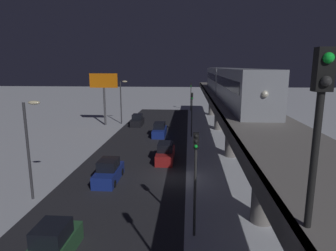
{
  "coord_description": "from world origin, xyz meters",
  "views": [
    {
      "loc": [
        -1.43,
        25.01,
        10.07
      ],
      "look_at": [
        1.7,
        -18.16,
        1.2
      ],
      "focal_mm": 30.92,
      "sensor_mm": 36.0,
      "label": 1
    }
  ],
  "objects_px": {
    "sedan_blue": "(109,172)",
    "commercial_billboard": "(104,86)",
    "sedan_blue_2": "(160,130)",
    "sedan_black": "(137,121)",
    "traffic_light_mid": "(192,108)",
    "rail_signal": "(320,109)",
    "subway_train": "(228,81)",
    "sedan_green": "(53,245)",
    "traffic_light_near": "(195,170)",
    "traffic_light_far": "(191,93)",
    "sedan_red": "(165,153)"
  },
  "relations": [
    {
      "from": "sedan_blue",
      "to": "commercial_billboard",
      "type": "bearing_deg",
      "value": -73.19
    },
    {
      "from": "sedan_blue_2",
      "to": "sedan_black",
      "type": "height_order",
      "value": "same"
    },
    {
      "from": "traffic_light_mid",
      "to": "rail_signal",
      "type": "bearing_deg",
      "value": 93.8
    },
    {
      "from": "subway_train",
      "to": "sedan_green",
      "type": "distance_m",
      "value": 27.93
    },
    {
      "from": "traffic_light_near",
      "to": "traffic_light_far",
      "type": "relative_size",
      "value": 1.0
    },
    {
      "from": "subway_train",
      "to": "sedan_red",
      "type": "bearing_deg",
      "value": 44.62
    },
    {
      "from": "rail_signal",
      "to": "sedan_red",
      "type": "distance_m",
      "value": 25.82
    },
    {
      "from": "sedan_blue",
      "to": "traffic_light_mid",
      "type": "height_order",
      "value": "traffic_light_mid"
    },
    {
      "from": "sedan_blue",
      "to": "traffic_light_far",
      "type": "bearing_deg",
      "value": -100.02
    },
    {
      "from": "sedan_blue",
      "to": "rail_signal",
      "type": "bearing_deg",
      "value": 118.92
    },
    {
      "from": "sedan_blue_2",
      "to": "subway_train",
      "type": "bearing_deg",
      "value": -24.42
    },
    {
      "from": "sedan_red",
      "to": "traffic_light_far",
      "type": "bearing_deg",
      "value": 85.44
    },
    {
      "from": "sedan_red",
      "to": "traffic_light_far",
      "type": "relative_size",
      "value": 0.75
    },
    {
      "from": "subway_train",
      "to": "rail_signal",
      "type": "relative_size",
      "value": 9.22
    },
    {
      "from": "traffic_light_mid",
      "to": "commercial_billboard",
      "type": "bearing_deg",
      "value": -26.67
    },
    {
      "from": "sedan_blue",
      "to": "sedan_blue_2",
      "type": "bearing_deg",
      "value": -99.11
    },
    {
      "from": "commercial_billboard",
      "to": "traffic_light_far",
      "type": "bearing_deg",
      "value": -130.11
    },
    {
      "from": "commercial_billboard",
      "to": "sedan_blue",
      "type": "bearing_deg",
      "value": 106.81
    },
    {
      "from": "commercial_billboard",
      "to": "rail_signal",
      "type": "bearing_deg",
      "value": 112.15
    },
    {
      "from": "subway_train",
      "to": "sedan_blue_2",
      "type": "distance_m",
      "value": 12.48
    },
    {
      "from": "sedan_red",
      "to": "sedan_blue_2",
      "type": "bearing_deg",
      "value": 98.99
    },
    {
      "from": "sedan_blue",
      "to": "sedan_blue_2",
      "type": "distance_m",
      "value": 17.69
    },
    {
      "from": "sedan_black",
      "to": "rail_signal",
      "type": "bearing_deg",
      "value": 105.3
    },
    {
      "from": "sedan_blue_2",
      "to": "traffic_light_near",
      "type": "xyz_separation_m",
      "value": [
        -4.7,
        25.57,
        3.4
      ]
    },
    {
      "from": "rail_signal",
      "to": "sedan_green",
      "type": "xyz_separation_m",
      "value": [
        9.82,
        -6.96,
        -8.38
      ]
    },
    {
      "from": "sedan_blue_2",
      "to": "traffic_light_near",
      "type": "relative_size",
      "value": 0.74
    },
    {
      "from": "subway_train",
      "to": "sedan_red",
      "type": "distance_m",
      "value": 12.7
    },
    {
      "from": "sedan_blue",
      "to": "sedan_green",
      "type": "distance_m",
      "value": 10.81
    },
    {
      "from": "sedan_blue_2",
      "to": "traffic_light_near",
      "type": "distance_m",
      "value": 26.22
    },
    {
      "from": "rail_signal",
      "to": "traffic_light_near",
      "type": "xyz_separation_m",
      "value": [
        2.32,
        -9.67,
        -4.98
      ]
    },
    {
      "from": "sedan_blue",
      "to": "sedan_red",
      "type": "xyz_separation_m",
      "value": [
        -4.6,
        -6.08,
        0.01
      ]
    },
    {
      "from": "sedan_red",
      "to": "commercial_billboard",
      "type": "distance_m",
      "value": 22.98
    },
    {
      "from": "traffic_light_near",
      "to": "commercial_billboard",
      "type": "height_order",
      "value": "commercial_billboard"
    },
    {
      "from": "traffic_light_mid",
      "to": "traffic_light_far",
      "type": "xyz_separation_m",
      "value": [
        0.0,
        -25.27,
        0.0
      ]
    },
    {
      "from": "sedan_blue",
      "to": "sedan_red",
      "type": "height_order",
      "value": "same"
    },
    {
      "from": "sedan_black",
      "to": "sedan_green",
      "type": "distance_m",
      "value": 35.56
    },
    {
      "from": "sedan_blue_2",
      "to": "rail_signal",
      "type": "bearing_deg",
      "value": -78.73
    },
    {
      "from": "traffic_light_mid",
      "to": "commercial_billboard",
      "type": "relative_size",
      "value": 0.72
    },
    {
      "from": "sedan_green",
      "to": "commercial_billboard",
      "type": "height_order",
      "value": "commercial_billboard"
    },
    {
      "from": "sedan_red",
      "to": "sedan_black",
      "type": "distance_m",
      "value": 19.69
    },
    {
      "from": "traffic_light_far",
      "to": "sedan_blue",
      "type": "bearing_deg",
      "value": 79.98
    },
    {
      "from": "traffic_light_mid",
      "to": "sedan_black",
      "type": "bearing_deg",
      "value": -38.99
    },
    {
      "from": "sedan_black",
      "to": "traffic_light_far",
      "type": "bearing_deg",
      "value": -117.66
    },
    {
      "from": "sedan_blue",
      "to": "commercial_billboard",
      "type": "height_order",
      "value": "commercial_billboard"
    },
    {
      "from": "commercial_billboard",
      "to": "subway_train",
      "type": "bearing_deg",
      "value": 149.62
    },
    {
      "from": "rail_signal",
      "to": "traffic_light_mid",
      "type": "distance_m",
      "value": 35.37
    },
    {
      "from": "subway_train",
      "to": "sedan_red",
      "type": "xyz_separation_m",
      "value": [
        7.33,
        7.24,
        -7.43
      ]
    },
    {
      "from": "traffic_light_mid",
      "to": "sedan_red",
      "type": "bearing_deg",
      "value": 75.35
    },
    {
      "from": "sedan_red",
      "to": "traffic_light_mid",
      "type": "relative_size",
      "value": 0.75
    },
    {
      "from": "sedan_black",
      "to": "sedan_blue_2",
      "type": "bearing_deg",
      "value": 122.45
    }
  ]
}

